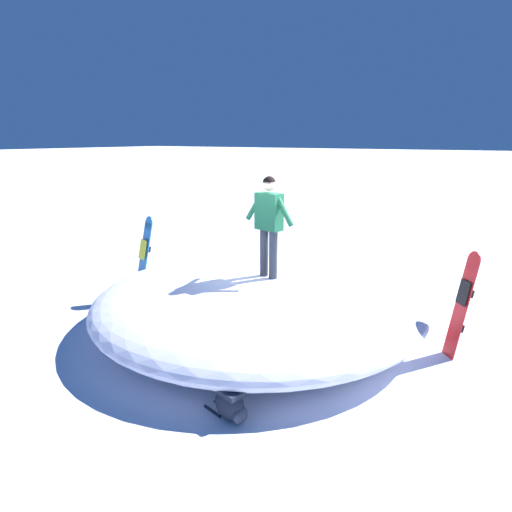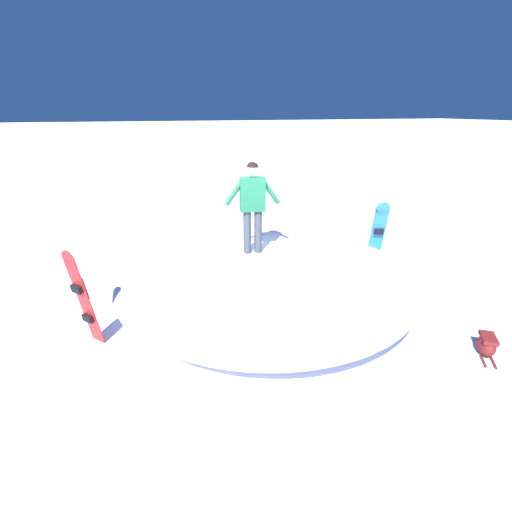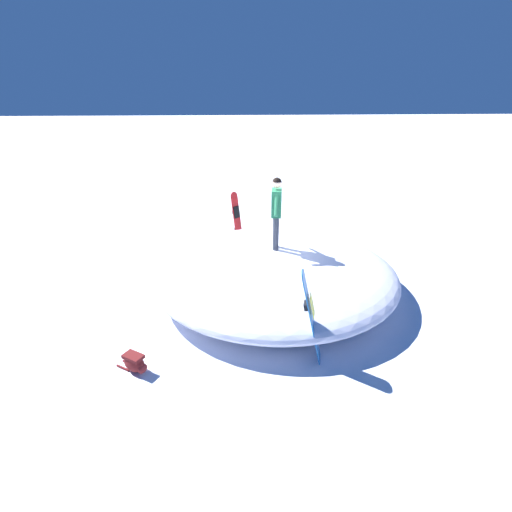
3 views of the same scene
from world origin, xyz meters
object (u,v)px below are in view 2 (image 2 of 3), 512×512
(backpack_near, at_px, (188,251))
(backpack_far, at_px, (487,345))
(snowboard_primary_upright, at_px, (377,238))
(snowboard_secondary_upright, at_px, (83,298))
(snowboarder_standing, at_px, (253,201))

(backpack_near, relative_size, backpack_far, 1.14)
(snowboard_primary_upright, distance_m, backpack_near, 4.41)
(snowboard_secondary_upright, relative_size, backpack_near, 2.47)
(snowboarder_standing, relative_size, snowboard_secondary_upright, 1.02)
(snowboarder_standing, xyz_separation_m, backpack_near, (0.89, -2.39, -1.73))
(backpack_far, bearing_deg, backpack_near, -55.13)
(snowboard_primary_upright, relative_size, backpack_far, 2.95)
(backpack_near, distance_m, backpack_far, 6.37)
(snowboard_primary_upright, bearing_deg, backpack_near, -31.93)
(snowboarder_standing, height_order, backpack_far, snowboarder_standing)
(snowboarder_standing, distance_m, snowboard_primary_upright, 3.00)
(snowboard_secondary_upright, distance_m, backpack_far, 6.07)
(snowboarder_standing, bearing_deg, snowboard_secondary_upright, 13.46)
(snowboard_secondary_upright, bearing_deg, backpack_far, 159.18)
(snowboarder_standing, bearing_deg, snowboard_primary_upright, -178.29)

